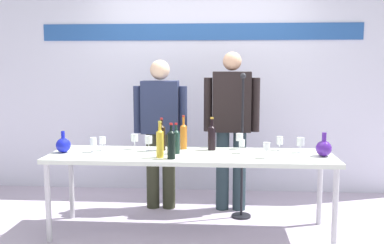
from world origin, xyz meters
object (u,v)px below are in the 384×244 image
Objects in this scene: wine_bottle_3 at (171,143)px; wine_glass_right_2 at (267,147)px; wine_glass_right_3 at (242,143)px; wine_bottle_2 at (176,141)px; wine_glass_left_3 at (102,141)px; wine_glass_right_0 at (301,142)px; presenter_right at (231,121)px; wine_glass_left_1 at (149,140)px; wine_bottle_1 at (160,142)px; wine_bottle_5 at (212,136)px; presenter_left at (160,125)px; wine_glass_left_0 at (135,138)px; wine_bottle_0 at (162,137)px; wine_glass_left_2 at (93,142)px; decanter_blue_left at (63,145)px; display_table at (191,160)px; microphone_stand at (242,170)px; decanter_blue_right at (324,148)px; wine_glass_right_1 at (280,141)px; wine_bottle_4 at (184,135)px; wine_glass_right_4 at (239,137)px.

wine_bottle_3 reaches higher than wine_glass_right_2.
wine_glass_right_3 is at bearing 135.59° from wine_glass_right_2.
wine_glass_left_3 is at bearing 173.00° from wine_bottle_2.
wine_glass_right_2 is (-0.34, -0.27, 0.00)m from wine_glass_right_0.
presenter_right is 11.48× the size of wine_glass_left_1.
wine_bottle_1 is 1.03× the size of wine_bottle_3.
presenter_left is at bearing 139.22° from wine_bottle_5.
presenter_right reaches higher than presenter_left.
wine_glass_left_1 is at bearing -178.78° from wine_glass_right_0.
wine_bottle_3 is 2.13× the size of wine_glass_left_0.
wine_bottle_0 is 0.13m from wine_glass_left_1.
wine_glass_right_0 is (1.95, 0.12, 0.00)m from wine_glass_left_2.
wine_bottle_0 is at bearing 10.97° from decanter_blue_left.
microphone_stand is (0.49, 0.46, -0.20)m from display_table.
wine_glass_left_1 is at bearing 117.81° from wine_bottle_1.
wine_glass_right_0 is (-0.18, 0.16, 0.02)m from decanter_blue_right.
wine_glass_left_0 is at bearing 129.07° from wine_bottle_1.
wine_bottle_2 is 1.00m from wine_glass_right_1.
wine_glass_left_2 is at bearing -129.51° from wine_glass_left_3.
wine_glass_right_3 is at bearing 25.49° from wine_bottle_3.
decanter_blue_left is 0.65× the size of wine_bottle_0.
wine_bottle_4 is 0.59m from wine_glass_right_3.
decanter_blue_right is 1.62× the size of wine_glass_left_3.
decanter_blue_left is 2.23m from wine_glass_right_0.
display_table is 18.61× the size of wine_glass_right_2.
microphone_stand reaches higher than wine_glass_left_0.
wine_glass_right_3 is (0.63, 0.30, -0.04)m from wine_bottle_3.
wine_bottle_4 is 2.45× the size of wine_glass_left_3.
wine_bottle_0 is 0.33m from wine_bottle_1.
presenter_left is 12.56× the size of wine_glass_right_3.
wine_bottle_5 is 0.75m from wine_glass_left_0.
microphone_stand reaches higher than wine_bottle_1.
wine_bottle_3 is 0.78m from wine_glass_left_3.
presenter_left reaches higher than wine_glass_right_0.
wine_bottle_4 is at bearing -160.10° from microphone_stand.
decanter_blue_right reaches higher than wine_glass_right_4.
wine_glass_left_2 is 0.91× the size of wine_glass_right_4.
wine_glass_left_1 is at bearing 177.61° from wine_glass_right_3.
wine_bottle_2 is 2.02× the size of wine_glass_right_0.
wine_bottle_0 is at bearing -173.88° from wine_bottle_5.
display_table is 0.62m from wine_glass_left_0.
wine_bottle_1 reaches higher than wine_glass_right_1.
wine_glass_right_1 is at bearing 5.68° from wine_glass_left_1.
presenter_right reaches higher than wine_glass_left_3.
wine_bottle_4 is 0.48m from wine_glass_left_0.
wine_bottle_3 is at bearing -133.61° from microphone_stand.
wine_glass_left_2 is (-0.77, 0.25, -0.04)m from wine_bottle_3.
wine_bottle_1 is at bearing 154.74° from wine_bottle_3.
wine_glass_right_3 is at bearing -36.18° from presenter_left.
wine_glass_right_1 is (0.65, 0.03, -0.04)m from wine_bottle_5.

